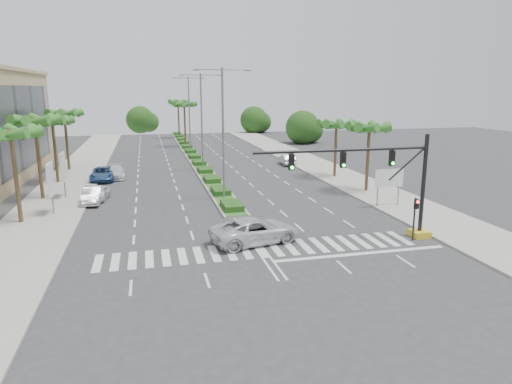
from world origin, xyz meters
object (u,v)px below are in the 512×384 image
at_px(car_parked_b, 93,195).
at_px(car_right, 287,160).
at_px(car_crossing, 255,231).
at_px(car_parked_d, 116,172).
at_px(car_parked_a, 99,193).
at_px(car_parked_c, 103,174).

relative_size(car_parked_b, car_right, 1.03).
bearing_deg(car_crossing, car_parked_b, 26.63).
bearing_deg(car_right, car_parked_b, 38.54).
bearing_deg(car_parked_d, car_parked_a, -97.47).
bearing_deg(car_right, car_parked_d, 15.15).
bearing_deg(car_parked_d, car_right, 8.82).
bearing_deg(car_parked_c, car_right, 13.34).
bearing_deg(car_crossing, car_parked_d, 8.55).
relative_size(car_parked_d, car_crossing, 0.79).
distance_m(car_parked_a, car_parked_d, 10.75).
relative_size(car_parked_a, car_parked_d, 0.77).
distance_m(car_parked_d, car_crossing, 28.01).
bearing_deg(car_parked_a, car_parked_b, -102.86).
bearing_deg(car_parked_d, car_parked_c, -142.34).
xyz_separation_m(car_parked_d, car_crossing, (10.44, -25.99, 0.14)).
bearing_deg(car_crossing, car_right, -34.50).
xyz_separation_m(car_parked_a, car_right, (23.16, 15.16, 0.08)).
xyz_separation_m(car_parked_b, car_parked_c, (0.00, 10.74, 0.02)).
relative_size(car_parked_b, car_parked_d, 0.93).
distance_m(car_parked_c, car_crossing, 27.50).
xyz_separation_m(car_parked_b, car_parked_d, (1.37, 11.89, -0.04)).
bearing_deg(car_parked_b, car_parked_d, 85.93).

